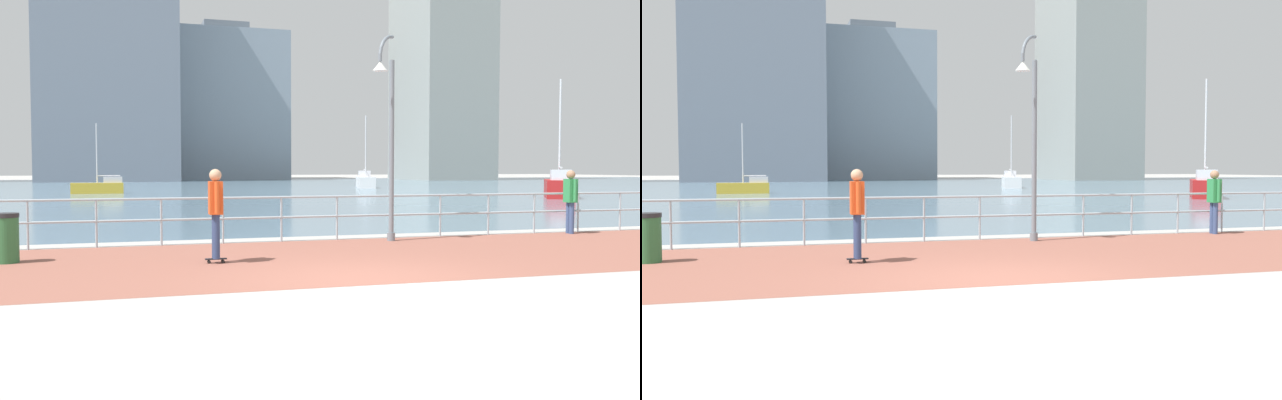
{
  "view_description": "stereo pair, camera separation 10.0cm",
  "coord_description": "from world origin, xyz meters",
  "views": [
    {
      "loc": [
        -3.66,
        -9.81,
        1.77
      ],
      "look_at": [
        0.3,
        3.35,
        1.1
      ],
      "focal_mm": 37.19,
      "sensor_mm": 36.0,
      "label": 1
    },
    {
      "loc": [
        -3.57,
        -9.84,
        1.77
      ],
      "look_at": [
        0.3,
        3.35,
        1.1
      ],
      "focal_mm": 37.19,
      "sensor_mm": 36.0,
      "label": 2
    }
  ],
  "objects": [
    {
      "name": "tower_steel",
      "position": [
        12.12,
        95.29,
        11.26
      ],
      "size": [
        17.33,
        17.71,
        24.18
      ],
      "color": "#8493A3",
      "rests_on": "ground"
    },
    {
      "name": "sailboat_ivory",
      "position": [
        16.93,
        44.76,
        0.6
      ],
      "size": [
        2.58,
        4.71,
        6.33
      ],
      "color": "white",
      "rests_on": "ground"
    },
    {
      "name": "harbor_water",
      "position": [
        0.0,
        50.58,
        0.0
      ],
      "size": [
        180.0,
        88.0,
        0.0
      ],
      "primitive_type": "cube",
      "color": "slate",
      "rests_on": "ground"
    },
    {
      "name": "sailboat_yellow",
      "position": [
        -5.11,
        37.98,
        0.46
      ],
      "size": [
        3.45,
        1.17,
        4.81
      ],
      "color": "gold",
      "rests_on": "ground"
    },
    {
      "name": "tower_brick",
      "position": [
        -5.06,
        80.91,
        18.38
      ],
      "size": [
        17.4,
        11.25,
        38.42
      ],
      "color": "slate",
      "rests_on": "ground"
    },
    {
      "name": "skateboarder",
      "position": [
        -1.99,
        2.44,
        1.05
      ],
      "size": [
        0.4,
        0.55,
        1.75
      ],
      "color": "black",
      "rests_on": "ground"
    },
    {
      "name": "brick_paving",
      "position": [
        0.0,
        2.51,
        0.0
      ],
      "size": [
        28.0,
        6.14,
        0.01
      ],
      "primitive_type": "cube",
      "color": "#935647",
      "rests_on": "ground"
    },
    {
      "name": "trash_bin",
      "position": [
        -5.72,
        3.58,
        0.47
      ],
      "size": [
        0.46,
        0.46,
        0.93
      ],
      "color": "#2D6638",
      "rests_on": "ground"
    },
    {
      "name": "ground",
      "position": [
        0.0,
        40.0,
        0.0
      ],
      "size": [
        220.0,
        220.0,
        0.0
      ],
      "primitive_type": "plane",
      "color": "#ADAAA5"
    },
    {
      "name": "tower_slate",
      "position": [
        41.66,
        79.06,
        20.38
      ],
      "size": [
        10.69,
        14.43,
        42.43
      ],
      "color": "#939993",
      "rests_on": "ground"
    },
    {
      "name": "lamppost",
      "position": [
        2.45,
        4.88,
        2.73
      ],
      "size": [
        0.71,
        0.6,
        4.93
      ],
      "color": "slate",
      "rests_on": "ground"
    },
    {
      "name": "waterfront_railing",
      "position": [
        -0.0,
        5.58,
        0.76
      ],
      "size": [
        25.25,
        0.06,
        1.1
      ],
      "color": "#9EADB7",
      "rests_on": "ground"
    },
    {
      "name": "bystander",
      "position": [
        7.88,
        5.23,
        1.01
      ],
      "size": [
        0.28,
        0.56,
        1.7
      ],
      "color": "#384C7A",
      "rests_on": "ground"
    },
    {
      "name": "sailboat_blue",
      "position": [
        21.13,
        23.53,
        0.67
      ],
      "size": [
        4.03,
        5.0,
        6.99
      ],
      "color": "#B21E1E",
      "rests_on": "ground"
    }
  ]
}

